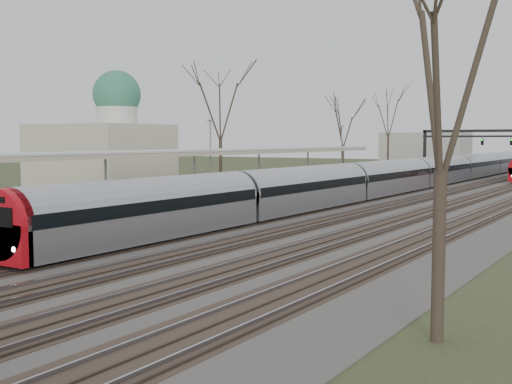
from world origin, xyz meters
The scene contains 8 objects.
track_bed centered at (0.26, 55.00, 0.06)m, with size 24.00×160.00×0.22m.
platform centered at (-9.05, 37.50, 0.50)m, with size 3.50×69.00×1.00m, color #9E9B93.
canopy centered at (-9.05, 32.99, 3.93)m, with size 4.10×50.00×3.11m.
dome_building centered at (-21.71, 38.00, 3.72)m, with size 10.00×8.00×10.30m.
signal_gantry centered at (0.29, 84.99, 4.91)m, with size 21.00×0.59×6.08m.
tree_west_far centered at (-17.00, 48.00, 8.02)m, with size 5.50×5.50×11.33m.
tree_east_near centered at (13.00, 15.00, 6.55)m, with size 4.50×4.50×9.27m.
train_near centered at (-2.50, 59.33, 1.48)m, with size 2.62×90.21×3.05m.
Camera 1 is at (17.33, 0.42, 4.75)m, focal length 45.00 mm.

